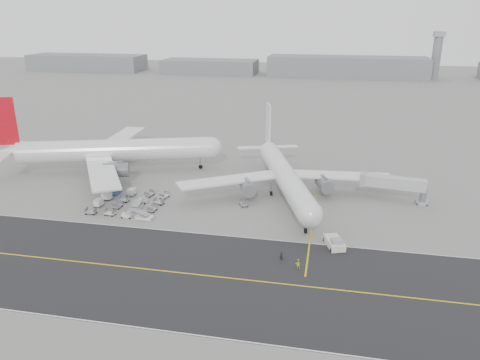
% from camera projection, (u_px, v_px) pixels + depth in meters
% --- Properties ---
extents(ground, '(700.00, 700.00, 0.00)m').
position_uv_depth(ground, '(170.00, 226.00, 100.90)').
color(ground, gray).
rests_on(ground, ground).
extents(taxiway, '(220.00, 59.00, 0.03)m').
position_uv_depth(taxiway, '(163.00, 271.00, 83.38)').
color(taxiway, '#262629').
rests_on(taxiway, ground).
extents(horizon_buildings, '(520.00, 28.00, 28.00)m').
position_uv_depth(horizon_buildings, '(332.00, 76.00, 335.13)').
color(horizon_buildings, gray).
rests_on(horizon_buildings, ground).
extents(control_tower, '(7.00, 7.00, 31.25)m').
position_uv_depth(control_tower, '(437.00, 54.00, 321.22)').
color(control_tower, gray).
rests_on(control_tower, ground).
extents(airliner_a, '(61.93, 60.70, 22.03)m').
position_uv_depth(airliner_a, '(111.00, 150.00, 133.23)').
color(airliner_a, white).
rests_on(airliner_a, ground).
extents(airliner_b, '(51.54, 52.54, 18.78)m').
position_uv_depth(airliner_b, '(284.00, 175.00, 116.03)').
color(airliner_b, white).
rests_on(airliner_b, ground).
extents(pushback_tug, '(4.54, 7.79, 2.21)m').
position_uv_depth(pushback_tug, '(335.00, 243.00, 91.66)').
color(pushback_tug, silver).
rests_on(pushback_tug, ground).
extents(jet_bridge, '(16.46, 5.43, 6.14)m').
position_uv_depth(jet_bridge, '(394.00, 184.00, 113.30)').
color(jet_bridge, gray).
rests_on(jet_bridge, ground).
extents(gse_cluster, '(22.97, 22.30, 1.87)m').
position_uv_depth(gse_cluster, '(130.00, 206.00, 111.57)').
color(gse_cluster, '#9F9FA5').
rests_on(gse_cluster, ground).
extents(stray_dolly, '(2.42, 2.79, 1.46)m').
position_uv_depth(stray_dolly, '(244.00, 206.00, 111.36)').
color(stray_dolly, silver).
rests_on(stray_dolly, ground).
extents(ground_crew_a, '(0.80, 0.67, 1.89)m').
position_uv_depth(ground_crew_a, '(281.00, 256.00, 86.54)').
color(ground_crew_a, black).
rests_on(ground_crew_a, ground).
extents(ground_crew_b, '(1.06, 0.90, 1.92)m').
position_uv_depth(ground_crew_b, '(298.00, 264.00, 83.83)').
color(ground_crew_b, '#CAD919').
rests_on(ground_crew_b, ground).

